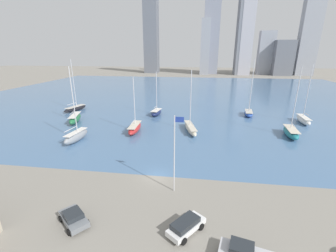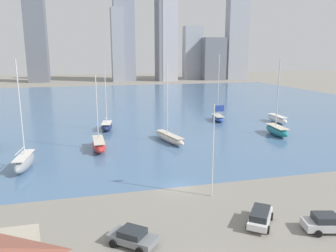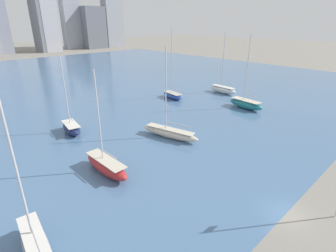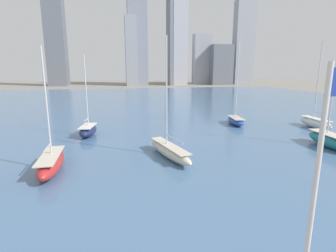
{
  "view_description": "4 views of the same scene",
  "coord_description": "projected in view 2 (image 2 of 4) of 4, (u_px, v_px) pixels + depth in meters",
  "views": [
    {
      "loc": [
        5.93,
        -30.29,
        18.6
      ],
      "look_at": [
        -0.99,
        19.82,
        1.65
      ],
      "focal_mm": 24.0,
      "sensor_mm": 36.0,
      "label": 1
    },
    {
      "loc": [
        -10.76,
        -37.07,
        16.39
      ],
      "look_at": [
        1.8,
        12.45,
        5.15
      ],
      "focal_mm": 35.0,
      "sensor_mm": 36.0,
      "label": 2
    },
    {
      "loc": [
        -23.09,
        -7.07,
        18.02
      ],
      "look_at": [
        1.05,
        18.31,
        3.85
      ],
      "focal_mm": 28.0,
      "sensor_mm": 36.0,
      "label": 3
    },
    {
      "loc": [
        -2.05,
        -9.03,
        10.77
      ],
      "look_at": [
        3.68,
        19.06,
        4.49
      ],
      "focal_mm": 28.0,
      "sensor_mm": 36.0,
      "label": 4
    }
  ],
  "objects": [
    {
      "name": "ground_plane",
      "position": [
        178.0,
        187.0,
        41.2
      ],
      "size": [
        500.0,
        500.0,
        0.0
      ],
      "primitive_type": "plane",
      "color": "gray"
    },
    {
      "name": "harbor_water",
      "position": [
        120.0,
        105.0,
        107.46
      ],
      "size": [
        180.0,
        140.0,
        0.0
      ],
      "color": "#4C7099",
      "rests_on": "ground_plane"
    },
    {
      "name": "flag_pole",
      "position": [
        214.0,
        147.0,
        37.36
      ],
      "size": [
        1.24,
        0.14,
        10.95
      ],
      "color": "silver",
      "rests_on": "ground_plane"
    },
    {
      "name": "distant_city_skyline",
      "position": [
        152.0,
        35.0,
        202.32
      ],
      "size": [
        137.02,
        21.33,
        71.79
      ],
      "color": "slate",
      "rests_on": "ground_plane"
    },
    {
      "name": "sailboat_blue",
      "position": [
        218.0,
        117.0,
        81.76
      ],
      "size": [
        3.26,
        7.0,
        16.41
      ],
      "rotation": [
        0.0,
        0.0,
        -0.13
      ],
      "color": "#284CA8",
      "rests_on": "harbor_water"
    },
    {
      "name": "sailboat_gray",
      "position": [
        24.0,
        161.0,
        47.27
      ],
      "size": [
        2.79,
        7.87,
        15.73
      ],
      "rotation": [
        0.0,
        0.0,
        -0.12
      ],
      "color": "gray",
      "rests_on": "harbor_water"
    },
    {
      "name": "sailboat_navy",
      "position": [
        107.0,
        126.0,
        71.92
      ],
      "size": [
        3.34,
        6.37,
        12.94
      ],
      "rotation": [
        0.0,
        0.0,
        -0.16
      ],
      "color": "#19234C",
      "rests_on": "harbor_water"
    },
    {
      "name": "sailboat_cream",
      "position": [
        169.0,
        137.0,
        62.19
      ],
      "size": [
        4.36,
        10.52,
        14.56
      ],
      "rotation": [
        0.0,
        0.0,
        0.25
      ],
      "color": "beige",
      "rests_on": "harbor_water"
    },
    {
      "name": "sailboat_teal",
      "position": [
        277.0,
        130.0,
        67.37
      ],
      "size": [
        3.22,
        8.37,
        15.46
      ],
      "rotation": [
        0.0,
        0.0,
        -0.09
      ],
      "color": "#1E757F",
      "rests_on": "harbor_water"
    },
    {
      "name": "sailboat_white",
      "position": [
        277.0,
        119.0,
        79.6
      ],
      "size": [
        2.36,
        8.13,
        15.46
      ],
      "rotation": [
        0.0,
        0.0,
        -0.04
      ],
      "color": "white",
      "rests_on": "harbor_water"
    },
    {
      "name": "sailboat_red",
      "position": [
        99.0,
        144.0,
        56.92
      ],
      "size": [
        2.35,
        8.38,
        13.0
      ],
      "rotation": [
        0.0,
        0.0,
        0.02
      ],
      "color": "#B72828",
      "rests_on": "harbor_water"
    },
    {
      "name": "parked_pickup_silver",
      "position": [
        330.0,
        223.0,
        30.77
      ],
      "size": [
        5.46,
        3.13,
        1.71
      ],
      "rotation": [
        0.0,
        0.0,
        1.33
      ],
      "color": "#B7B7BC",
      "rests_on": "ground_plane"
    },
    {
      "name": "parked_sedan_gray",
      "position": [
        132.0,
        237.0,
        28.55
      ],
      "size": [
        4.56,
        4.3,
        1.51
      ],
      "rotation": [
        0.0,
        0.0,
        0.87
      ],
      "color": "slate",
      "rests_on": "ground_plane"
    },
    {
      "name": "parked_wagon_white",
      "position": [
        260.0,
        216.0,
        31.98
      ],
      "size": [
        4.25,
        4.73,
        1.6
      ],
      "rotation": [
        0.0,
        0.0,
        -0.66
      ],
      "color": "white",
      "rests_on": "ground_plane"
    }
  ]
}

